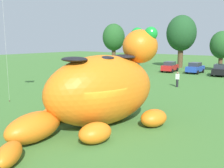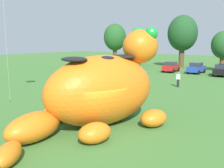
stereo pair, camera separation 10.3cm
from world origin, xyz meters
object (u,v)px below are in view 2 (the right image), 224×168
object	(u,v)px
car_black	(221,70)
spectator_wandering	(178,80)
giant_inflatable_creature	(102,89)
car_red	(171,67)
spectator_mid_field	(110,90)
car_blue	(196,68)

from	to	relation	value
car_black	spectator_wandering	bearing A→B (deg)	-96.07
giant_inflatable_creature	spectator_wandering	world-z (taller)	giant_inflatable_creature
car_red	car_black	world-z (taller)	same
giant_inflatable_creature	car_red	xyz separation A→B (m)	(-7.98, 27.41, -1.35)
giant_inflatable_creature	car_black	bearing A→B (deg)	90.09
car_black	car_red	bearing A→B (deg)	179.65
giant_inflatable_creature	spectator_mid_field	size ratio (longest dim) A/B	7.10
giant_inflatable_creature	car_red	distance (m)	28.58
car_blue	spectator_wandering	size ratio (longest dim) A/B	2.41
car_red	spectator_wandering	world-z (taller)	car_red
car_black	spectator_mid_field	size ratio (longest dim) A/B	2.48
spectator_wandering	spectator_mid_field	bearing A→B (deg)	-104.04
spectator_wandering	giant_inflatable_creature	bearing A→B (deg)	-84.72
car_blue	spectator_mid_field	world-z (taller)	car_blue
car_black	spectator_mid_field	distance (m)	22.09
car_blue	car_black	world-z (taller)	same
giant_inflatable_creature	car_blue	world-z (taller)	giant_inflatable_creature
car_blue	spectator_wandering	xyz separation A→B (m)	(2.63, -13.26, -0.01)
car_blue	spectator_wandering	distance (m)	13.52
car_red	spectator_mid_field	world-z (taller)	car_red
spectator_mid_field	car_black	bearing A→B (deg)	80.48
car_red	spectator_mid_field	xyz separation A→B (m)	(4.28, -21.84, -0.01)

